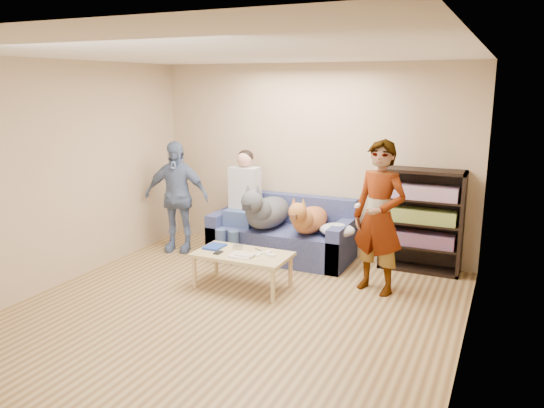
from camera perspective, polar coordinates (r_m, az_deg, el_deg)
The scene contains 26 objects.
ground at distance 5.50m, azimuth -5.32°, elevation -12.28°, with size 5.00×5.00×0.00m, color brown.
ceiling at distance 4.99m, azimuth -5.96°, elevation 15.89°, with size 5.00×5.00×0.00m, color white.
wall_back at distance 7.32m, azimuth 4.24°, elevation 4.74°, with size 4.50×4.50×0.00m, color tan.
wall_left at distance 6.50m, azimuth -23.09°, elevation 2.70°, with size 5.00×5.00×0.00m, color tan.
wall_right at distance 4.43m, azimuth 20.47°, elevation -1.43°, with size 5.00×5.00×0.00m, color tan.
blanket at distance 6.80m, azimuth 7.03°, elevation -2.78°, with size 0.46×0.39×0.16m, color #B9BABE.
person_standing_right at distance 6.03m, azimuth 11.45°, elevation -1.44°, with size 0.63×0.42×1.74m, color gray.
person_standing_left at distance 7.54m, azimuth -10.26°, elevation 0.79°, with size 0.91×0.38×1.56m, color #6778A5.
held_controller at distance 5.85m, azimuth 9.16°, elevation -0.16°, with size 0.04×0.12×0.03m, color white.
notebook_blue at distance 6.36m, azimuth -6.20°, elevation -4.57°, with size 0.20×0.26×0.03m, color #1C3B9C.
papers at distance 6.03m, azimuth -3.23°, elevation -5.55°, with size 0.26×0.20×0.01m, color white.
magazine at distance 6.03m, azimuth -2.89°, elevation -5.42°, with size 0.22×0.17×0.01m, color beige.
camera_silver at distance 6.29m, azimuth -3.67°, elevation -4.62°, with size 0.11×0.06×0.05m, color #B0AFB4.
controller_a at distance 6.10m, azimuth -0.43°, elevation -5.24°, with size 0.04×0.13×0.03m, color white.
controller_b at distance 6.00m, azimuth -0.06°, elevation -5.55°, with size 0.09×0.06×0.03m, color white.
headphone_cup_a at distance 6.03m, azimuth -1.61°, elevation -5.51°, with size 0.07×0.07×0.02m, color white.
headphone_cup_b at distance 6.10m, azimuth -1.28°, elevation -5.29°, with size 0.07×0.07×0.02m, color white.
pen_orange at distance 6.01m, azimuth -4.09°, elevation -5.66°, with size 0.01×0.01×0.14m, color orange.
pen_black at distance 6.24m, azimuth -1.46°, elevation -4.94°, with size 0.01×0.01×0.14m, color black.
wallet at distance 6.15m, azimuth -5.80°, elevation -5.22°, with size 0.07×0.12×0.01m, color black.
sofa at distance 7.26m, azimuth 1.14°, elevation -3.53°, with size 1.90×0.85×0.82m.
person_seated at distance 7.26m, azimuth -3.29°, elevation 0.46°, with size 0.40×0.73×1.47m.
dog_gray at distance 7.07m, azimuth -0.69°, elevation -0.77°, with size 0.46×1.27×0.67m.
dog_tan at distance 6.86m, azimuth 3.90°, elevation -1.61°, with size 0.38×1.15×0.55m.
coffee_table at distance 6.15m, azimuth -3.20°, elevation -5.70°, with size 1.10×0.60×0.42m.
bookshelf at distance 6.90m, azimuth 15.81°, elevation -1.48°, with size 1.00×0.34×1.30m.
Camera 1 is at (2.51, -4.30, 2.33)m, focal length 35.00 mm.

